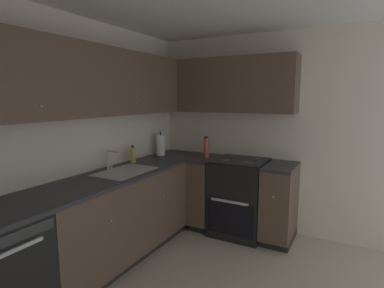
# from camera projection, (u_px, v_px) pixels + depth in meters

# --- Properties ---
(wall_back) EXTENTS (3.94, 0.05, 2.40)m
(wall_back) POSITION_uv_depth(u_px,v_px,m) (52.00, 147.00, 2.73)
(wall_back) COLOR beige
(wall_back) RESTS_ON ground_plane
(wall_right) EXTENTS (0.05, 3.35, 2.40)m
(wall_right) POSITION_uv_depth(u_px,v_px,m) (286.00, 135.00, 3.65)
(wall_right) COLOR beige
(wall_right) RESTS_ON ground_plane
(lower_cabinets_back) EXTENTS (1.79, 0.62, 0.86)m
(lower_cabinets_back) POSITION_uv_depth(u_px,v_px,m) (115.00, 219.00, 3.07)
(lower_cabinets_back) COLOR brown
(lower_cabinets_back) RESTS_ON ground_plane
(countertop_back) EXTENTS (3.00, 0.60, 0.03)m
(countertop_back) POSITION_uv_depth(u_px,v_px,m) (114.00, 176.00, 3.00)
(countertop_back) COLOR #2D2D33
(countertop_back) RESTS_ON lower_cabinets_back
(lower_cabinets_right) EXTENTS (0.62, 1.21, 0.86)m
(lower_cabinets_right) POSITION_uv_depth(u_px,v_px,m) (245.00, 199.00, 3.66)
(lower_cabinets_right) COLOR brown
(lower_cabinets_right) RESTS_ON ground_plane
(countertop_right) EXTENTS (0.60, 1.21, 0.03)m
(countertop_right) POSITION_uv_depth(u_px,v_px,m) (246.00, 163.00, 3.59)
(countertop_right) COLOR #2D2D33
(countertop_right) RESTS_ON lower_cabinets_right
(oven_range) EXTENTS (0.68, 0.62, 1.05)m
(oven_range) POSITION_uv_depth(u_px,v_px,m) (240.00, 196.00, 3.71)
(oven_range) COLOR black
(oven_range) RESTS_ON ground_plane
(upper_cabinets_back) EXTENTS (2.68, 0.34, 0.65)m
(upper_cabinets_back) POSITION_uv_depth(u_px,v_px,m) (86.00, 81.00, 2.79)
(upper_cabinets_back) COLOR brown
(upper_cabinets_right) EXTENTS (0.32, 1.76, 0.65)m
(upper_cabinets_right) POSITION_uv_depth(u_px,v_px,m) (223.00, 85.00, 3.75)
(upper_cabinets_right) COLOR brown
(sink) EXTENTS (0.61, 0.40, 0.10)m
(sink) POSITION_uv_depth(u_px,v_px,m) (125.00, 176.00, 3.10)
(sink) COLOR #B7B7BC
(sink) RESTS_ON countertop_back
(faucet) EXTENTS (0.07, 0.16, 0.21)m
(faucet) POSITION_uv_depth(u_px,v_px,m) (110.00, 158.00, 3.18)
(faucet) COLOR silver
(faucet) RESTS_ON countertop_back
(soap_bottle) EXTENTS (0.06, 0.06, 0.20)m
(soap_bottle) POSITION_uv_depth(u_px,v_px,m) (133.00, 155.00, 3.52)
(soap_bottle) COLOR gold
(soap_bottle) RESTS_ON countertop_back
(paper_towel_roll) EXTENTS (0.11, 0.11, 0.32)m
(paper_towel_roll) POSITION_uv_depth(u_px,v_px,m) (161.00, 145.00, 3.96)
(paper_towel_roll) COLOR white
(paper_towel_roll) RESTS_ON countertop_back
(oil_bottle) EXTENTS (0.06, 0.06, 0.27)m
(oil_bottle) POSITION_uv_depth(u_px,v_px,m) (206.00, 148.00, 3.81)
(oil_bottle) COLOR #BF4C3F
(oil_bottle) RESTS_ON countertop_right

